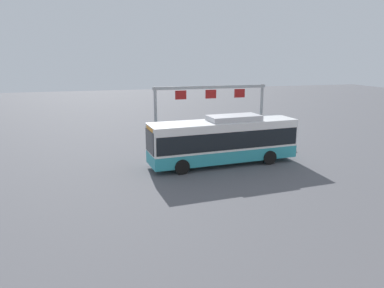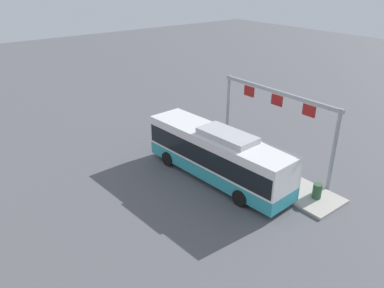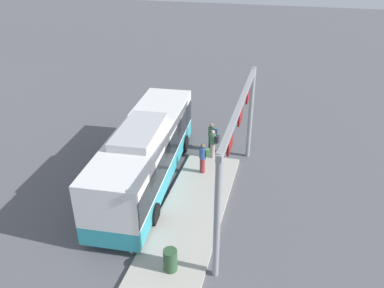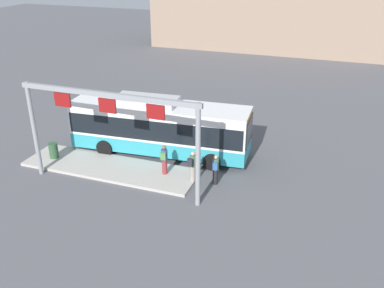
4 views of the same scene
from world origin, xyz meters
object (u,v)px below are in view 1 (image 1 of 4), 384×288
(person_waiting_near, at_px, (173,144))
(trash_bin, at_px, (272,142))
(person_boarding, at_px, (158,148))
(bus_main, at_px, (223,139))
(person_waiting_mid, at_px, (194,143))

(person_waiting_near, bearing_deg, trash_bin, 101.99)
(person_boarding, distance_m, person_waiting_near, 1.20)
(bus_main, distance_m, person_boarding, 4.92)
(person_waiting_near, xyz_separation_m, person_waiting_mid, (-1.67, 0.17, 0.00))
(trash_bin, bearing_deg, person_waiting_near, 1.38)
(person_waiting_mid, relative_size, trash_bin, 1.86)
(person_waiting_near, relative_size, trash_bin, 1.86)
(person_boarding, distance_m, person_waiting_mid, 2.82)
(bus_main, distance_m, trash_bin, 6.31)
(person_boarding, bearing_deg, person_waiting_near, 97.53)
(person_waiting_near, height_order, trash_bin, person_waiting_near)
(bus_main, relative_size, person_waiting_mid, 6.41)
(person_boarding, xyz_separation_m, person_waiting_mid, (-2.81, -0.15, 0.16))
(bus_main, relative_size, person_boarding, 6.41)
(bus_main, relative_size, trash_bin, 11.90)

